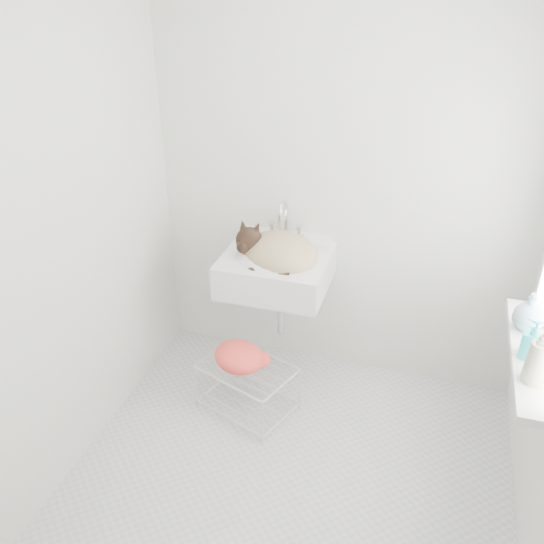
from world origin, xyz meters
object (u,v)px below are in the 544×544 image
(cat, at_px, (277,251))
(sink, at_px, (276,256))
(bottle_b, at_px, (529,357))
(wire_rack, at_px, (248,387))
(bottle_a, at_px, (532,381))
(bottle_c, at_px, (526,329))

(cat, bearing_deg, sink, 138.23)
(cat, relative_size, bottle_b, 2.67)
(bottle_b, bearing_deg, wire_rack, 170.17)
(sink, xyz_separation_m, bottle_a, (1.31, -0.74, 0.00))
(bottle_a, height_order, bottle_c, bottle_a)
(bottle_a, bearing_deg, bottle_c, 90.00)
(sink, relative_size, bottle_c, 3.23)
(bottle_a, bearing_deg, sink, 150.37)
(wire_rack, distance_m, bottle_c, 1.54)
(bottle_a, xyz_separation_m, bottle_b, (0.00, 0.16, 0.00))
(sink, bearing_deg, wire_rack, -101.15)
(cat, bearing_deg, bottle_c, -1.44)
(bottle_a, relative_size, bottle_c, 1.18)
(sink, height_order, cat, cat)
(bottle_a, distance_m, bottle_b, 0.16)
(wire_rack, bearing_deg, bottle_b, -9.83)
(cat, relative_size, bottle_c, 2.66)
(sink, bearing_deg, bottle_c, -15.19)
(sink, relative_size, wire_rack, 1.20)
(sink, relative_size, cat, 1.21)
(cat, height_order, bottle_b, cat)
(wire_rack, bearing_deg, cat, 76.19)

